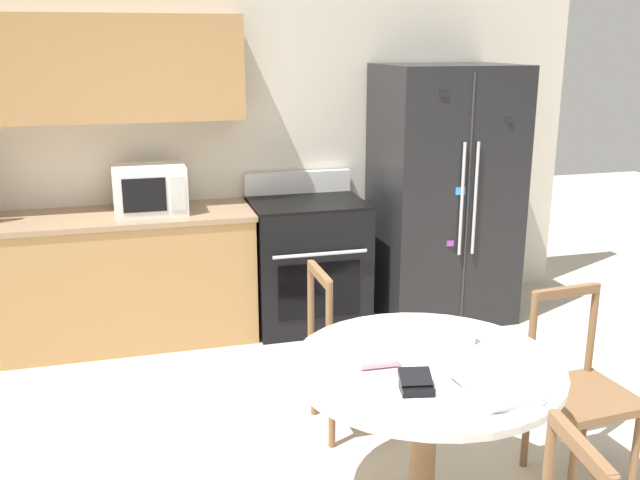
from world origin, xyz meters
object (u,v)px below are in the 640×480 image
at_px(refrigerator, 443,194).
at_px(wallet, 416,384).
at_px(candle_glass, 466,336).
at_px(oven_range, 308,262).
at_px(dining_chair_right, 580,393).
at_px(microwave, 150,189).
at_px(dining_chair_far, 349,352).

distance_m(refrigerator, wallet, 2.78).
height_order(refrigerator, candle_glass, refrigerator).
xyz_separation_m(oven_range, dining_chair_right, (0.75, -2.20, -0.03)).
distance_m(oven_range, candle_glass, 2.23).
bearing_deg(dining_chair_right, wallet, 15.30).
height_order(microwave, wallet, microwave).
distance_m(microwave, dining_chair_far, 1.89).
xyz_separation_m(oven_range, dining_chair_far, (-0.16, -1.49, -0.03)).
bearing_deg(refrigerator, microwave, 177.08).
height_order(refrigerator, dining_chair_right, refrigerator).
height_order(refrigerator, wallet, refrigerator).
xyz_separation_m(oven_range, candle_glass, (0.14, -2.20, 0.32)).
distance_m(refrigerator, microwave, 2.10).
bearing_deg(wallet, dining_chair_right, 19.47).
bearing_deg(dining_chair_far, refrigerator, 139.93).
bearing_deg(candle_glass, dining_chair_far, 112.55).
distance_m(dining_chair_far, candle_glass, 0.86).
bearing_deg(oven_range, refrigerator, -3.83).
distance_m(dining_chair_right, dining_chair_far, 1.15).
relative_size(candle_glass, wallet, 0.55).
xyz_separation_m(oven_range, wallet, (-0.23, -2.55, 0.32)).
xyz_separation_m(dining_chair_right, candle_glass, (-0.60, -0.00, 0.36)).
xyz_separation_m(dining_chair_right, wallet, (-0.98, -0.35, 0.35)).
xyz_separation_m(candle_glass, wallet, (-0.37, -0.34, -0.01)).
height_order(microwave, dining_chair_far, microwave).
xyz_separation_m(microwave, wallet, (0.84, -2.58, -0.27)).
xyz_separation_m(oven_range, microwave, (-1.08, 0.04, 0.59)).
relative_size(refrigerator, microwave, 3.93).
height_order(oven_range, candle_glass, oven_range).
relative_size(oven_range, dining_chair_far, 1.20).
relative_size(dining_chair_right, dining_chair_far, 1.00).
distance_m(refrigerator, oven_range, 1.12).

